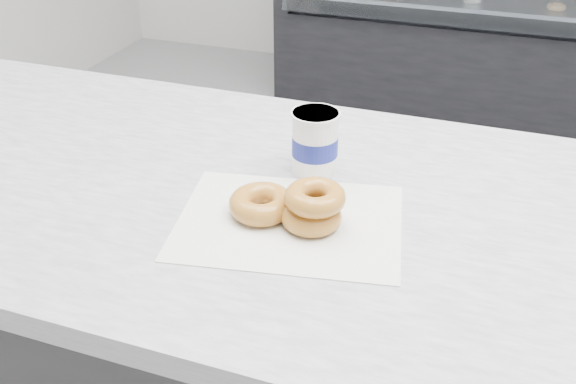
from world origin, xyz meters
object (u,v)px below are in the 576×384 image
donut_stack (313,207)px  coffee_cup (315,142)px  display_case (511,17)px  donut_single (261,204)px

donut_stack → coffee_cup: size_ratio=1.08×
display_case → donut_single: size_ratio=23.40×
display_case → donut_single: bearing=-96.3°
donut_stack → donut_single: bearing=178.0°
donut_single → donut_stack: (0.08, -0.00, 0.01)m
coffee_cup → display_case: bearing=82.3°
donut_stack → coffee_cup: bearing=106.7°
coffee_cup → donut_stack: bearing=-75.1°
donut_single → donut_stack: donut_stack is taller
display_case → donut_stack: size_ratio=19.77×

